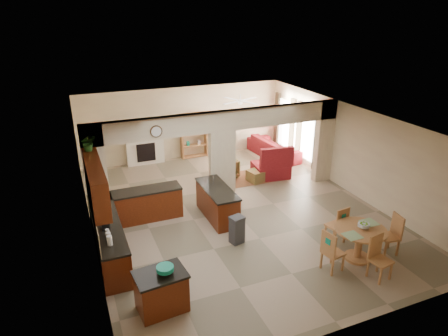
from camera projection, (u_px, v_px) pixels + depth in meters
name	position (u px, v px, depth m)	size (l,w,h in m)	color
floor	(235.00, 211.00, 11.77)	(10.00, 10.00, 0.00)	gray
ceiling	(236.00, 119.00, 10.72)	(10.00, 10.00, 0.00)	white
wall_back	(183.00, 123.00, 15.53)	(8.00, 8.00, 0.00)	beige
wall_front	(351.00, 267.00, 6.96)	(8.00, 8.00, 0.00)	beige
wall_left	(87.00, 191.00, 9.84)	(10.00, 10.00, 0.00)	beige
wall_right	(351.00, 150.00, 12.66)	(10.00, 10.00, 0.00)	beige
partition_left_pier	(96.00, 174.00, 10.80)	(0.60, 0.25, 2.80)	beige
partition_center_pier	(222.00, 165.00, 12.22)	(0.80, 0.25, 2.20)	beige
partition_right_pier	(324.00, 141.00, 13.41)	(0.60, 0.25, 2.80)	beige
partition_header	(222.00, 121.00, 11.69)	(8.00, 0.25, 0.60)	beige
kitchen_counter	(123.00, 223.00, 10.24)	(2.52, 3.29, 1.48)	#3B1506
upper_cabinets	(96.00, 183.00, 9.02)	(0.35, 2.40, 0.90)	#3B1506
peninsula	(217.00, 203.00, 11.29)	(0.70, 1.85, 0.91)	#3B1506
wall_clock	(156.00, 131.00, 10.87)	(0.34, 0.34, 0.03)	#4B3219
rug	(242.00, 179.00, 13.99)	(1.60, 1.30, 0.01)	brown
fireplace	(145.00, 148.00, 15.12)	(1.60, 0.35, 1.20)	silver
shelving_unit	(194.00, 135.00, 15.69)	(1.00, 0.32, 1.80)	#A25F38
window_a	(309.00, 135.00, 14.69)	(0.02, 0.90, 1.90)	white
window_b	(285.00, 124.00, 16.15)	(0.02, 0.90, 1.90)	white
glazed_door	(296.00, 133.00, 15.48)	(0.02, 0.70, 2.10)	white
drape_a_left	(317.00, 140.00, 14.16)	(0.10, 0.28, 2.30)	#411D1A
drape_a_right	(299.00, 131.00, 15.19)	(0.10, 0.28, 2.30)	#411D1A
drape_b_left	(292.00, 128.00, 15.62)	(0.10, 0.28, 2.30)	#411D1A
drape_b_right	(277.00, 120.00, 16.65)	(0.10, 0.28, 2.30)	#411D1A
ceiling_fan	(240.00, 101.00, 13.91)	(1.00, 1.00, 0.10)	white
kitchen_island	(161.00, 291.00, 7.83)	(1.05, 0.79, 0.85)	#3B1506
teal_bowl	(165.00, 270.00, 7.64)	(0.34, 0.34, 0.16)	#159274
trash_can	(237.00, 231.00, 10.11)	(0.32, 0.27, 0.68)	#303133
dining_table	(359.00, 239.00, 9.38)	(1.19, 1.19, 0.81)	#A25F38
fruit_bowl	(364.00, 226.00, 9.28)	(0.27, 0.27, 0.14)	#6BAF25
sofa	(273.00, 148.00, 15.94)	(1.00, 2.55, 0.74)	maroon
chaise	(271.00, 170.00, 14.13)	(1.19, 0.97, 0.48)	maroon
armchair	(226.00, 168.00, 14.01)	(0.73, 0.75, 0.68)	maroon
ottoman	(256.00, 176.00, 13.74)	(0.54, 0.54, 0.39)	maroon
plant	(88.00, 143.00, 9.60)	(0.36, 0.31, 0.40)	#1C4D14
chair_north	(339.00, 224.00, 10.01)	(0.48, 0.48, 1.02)	#A25F38
chair_east	(392.00, 233.00, 9.61)	(0.48, 0.48, 1.02)	#A25F38
chair_south	(378.00, 255.00, 8.75)	(0.48, 0.48, 1.02)	#A25F38
chair_west	(331.00, 250.00, 8.93)	(0.49, 0.49, 1.02)	#A25F38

